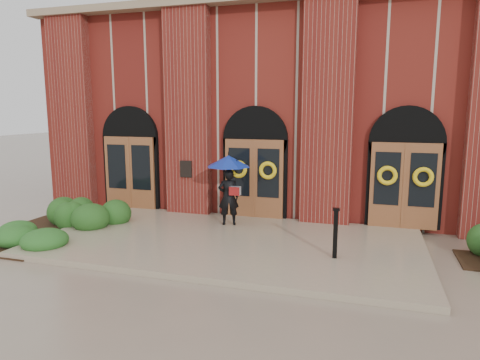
% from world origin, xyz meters
% --- Properties ---
extents(ground, '(90.00, 90.00, 0.00)m').
position_xyz_m(ground, '(0.00, 0.00, 0.00)').
color(ground, gray).
rests_on(ground, ground).
extents(landing, '(10.00, 5.30, 0.15)m').
position_xyz_m(landing, '(0.00, 0.15, 0.07)').
color(landing, gray).
rests_on(landing, ground).
extents(church_building, '(16.20, 12.53, 7.00)m').
position_xyz_m(church_building, '(0.00, 8.78, 3.50)').
color(church_building, maroon).
rests_on(church_building, ground).
extents(man_with_umbrella, '(1.67, 1.67, 2.10)m').
position_xyz_m(man_with_umbrella, '(-0.47, 1.57, 1.62)').
color(man_with_umbrella, black).
rests_on(man_with_umbrella, landing).
extents(metal_post, '(0.17, 0.17, 1.19)m').
position_xyz_m(metal_post, '(2.83, -0.48, 0.77)').
color(metal_post, black).
rests_on(metal_post, landing).
extents(hedge_wall_left, '(3.12, 1.25, 0.80)m').
position_xyz_m(hedge_wall_left, '(-5.20, 0.50, 0.40)').
color(hedge_wall_left, '#1F4818').
rests_on(hedge_wall_left, ground).
extents(hedge_front_left, '(1.51, 1.30, 0.54)m').
position_xyz_m(hedge_front_left, '(-5.10, -1.77, 0.27)').
color(hedge_front_left, '#22541D').
rests_on(hedge_front_left, ground).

